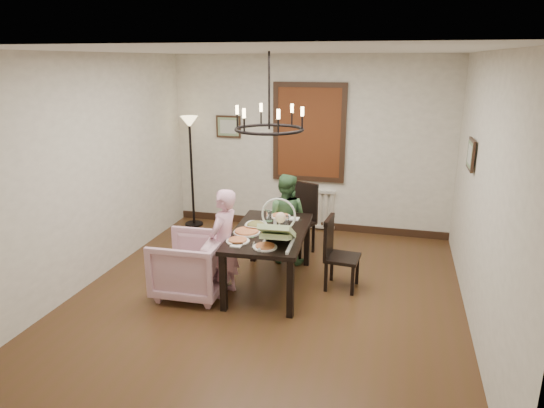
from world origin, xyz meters
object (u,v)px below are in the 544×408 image
at_px(armchair, 190,265).
at_px(elderly_woman, 224,252).
at_px(chair_far, 296,220).
at_px(seated_man, 285,226).
at_px(chair_right, 343,254).
at_px(baby_bouncer, 277,229).
at_px(floor_lamp, 192,173).
at_px(dining_table, 269,237).
at_px(drinking_glass, 286,222).

bearing_deg(armchair, elderly_woman, 100.48).
height_order(chair_far, seated_man, chair_far).
height_order(chair_far, chair_right, chair_far).
bearing_deg(chair_far, seated_man, -87.90).
bearing_deg(armchair, chair_far, 146.81).
height_order(chair_right, elderly_woman, elderly_woman).
xyz_separation_m(chair_right, seated_man, (-0.87, 0.64, 0.07)).
height_order(baby_bouncer, floor_lamp, floor_lamp).
relative_size(chair_far, baby_bouncer, 1.85).
height_order(dining_table, floor_lamp, floor_lamp).
bearing_deg(chair_far, chair_right, -30.72).
relative_size(dining_table, armchair, 1.98).
height_order(elderly_woman, drinking_glass, elderly_woman).
bearing_deg(chair_right, elderly_woman, 116.59).
relative_size(dining_table, seated_man, 1.55).
height_order(chair_right, floor_lamp, floor_lamp).
xyz_separation_m(drinking_glass, floor_lamp, (-2.02, 1.71, 0.11)).
bearing_deg(seated_man, armchair, 58.88).
relative_size(elderly_woman, floor_lamp, 0.60).
xyz_separation_m(dining_table, chair_far, (0.10, 1.10, -0.12)).
bearing_deg(drinking_glass, elderly_woman, -137.74).
bearing_deg(armchair, seated_man, 144.03).
relative_size(baby_bouncer, floor_lamp, 0.31).
xyz_separation_m(chair_far, floor_lamp, (-1.95, 0.81, 0.38)).
relative_size(elderly_woman, baby_bouncer, 1.93).
bearing_deg(floor_lamp, seated_man, -30.57).
bearing_deg(drinking_glass, floor_lamp, 139.63).
bearing_deg(elderly_woman, seated_man, 169.32).
height_order(dining_table, drinking_glass, drinking_glass).
xyz_separation_m(dining_table, seated_man, (0.01, 0.81, -0.13)).
distance_m(dining_table, floor_lamp, 2.67).
bearing_deg(dining_table, chair_far, 81.40).
relative_size(armchair, elderly_woman, 0.75).
bearing_deg(chair_right, armchair, 114.45).
bearing_deg(elderly_woman, drinking_glass, 142.82).
height_order(chair_right, armchair, chair_right).
bearing_deg(chair_far, armchair, -102.08).
bearing_deg(elderly_woman, chair_right, 122.62).
bearing_deg(chair_far, baby_bouncer, -66.55).
bearing_deg(armchair, chair_right, 108.02).
xyz_separation_m(baby_bouncer, floor_lamp, (-2.06, 2.34, -0.01)).
distance_m(chair_far, floor_lamp, 2.14).
xyz_separation_m(elderly_woman, floor_lamp, (-1.40, 2.27, 0.36)).
distance_m(armchair, baby_bouncer, 1.19).
bearing_deg(baby_bouncer, armchair, 177.79).
bearing_deg(seated_man, elderly_woman, 71.73).
bearing_deg(floor_lamp, drinking_glass, -40.37).
relative_size(chair_right, floor_lamp, 0.50).
distance_m(chair_right, baby_bouncer, 1.01).
xyz_separation_m(chair_right, baby_bouncer, (-0.67, -0.60, 0.46)).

